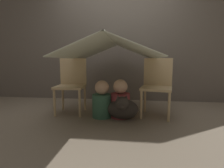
# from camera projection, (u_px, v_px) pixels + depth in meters

# --- Properties ---
(ground_plane) EXTENTS (8.80, 8.80, 0.00)m
(ground_plane) POSITION_uv_depth(u_px,v_px,m) (111.00, 118.00, 2.57)
(ground_plane) COLOR gray
(wall_back) EXTENTS (7.00, 0.05, 2.50)m
(wall_back) POSITION_uv_depth(u_px,v_px,m) (118.00, 41.00, 3.64)
(wall_back) COLOR #6B6056
(wall_back) RESTS_ON ground_plane
(chair_left) EXTENTS (0.47, 0.47, 0.87)m
(chair_left) POSITION_uv_depth(u_px,v_px,m) (72.00, 83.00, 2.81)
(chair_left) COLOR #D1B27F
(chair_left) RESTS_ON ground_plane
(chair_right) EXTENTS (0.51, 0.51, 0.87)m
(chair_right) POSITION_uv_depth(u_px,v_px,m) (157.00, 84.00, 2.65)
(chair_right) COLOR #D1B27F
(chair_right) RESTS_ON ground_plane
(sheet_canopy) EXTENTS (1.33, 1.59, 0.28)m
(sheet_canopy) POSITION_uv_depth(u_px,v_px,m) (112.00, 49.00, 2.59)
(sheet_canopy) COLOR silver
(person_front) EXTENTS (0.29, 0.29, 0.55)m
(person_front) POSITION_uv_depth(u_px,v_px,m) (102.00, 101.00, 2.57)
(person_front) COLOR #38664C
(person_front) RESTS_ON ground_plane
(person_second) EXTENTS (0.28, 0.28, 0.56)m
(person_second) POSITION_uv_depth(u_px,v_px,m) (120.00, 101.00, 2.56)
(person_second) COLOR maroon
(person_second) RESTS_ON ground_plane
(dog) EXTENTS (0.44, 0.42, 0.39)m
(dog) POSITION_uv_depth(u_px,v_px,m) (123.00, 108.00, 2.45)
(dog) COLOR #332D28
(dog) RESTS_ON ground_plane
(floor_cushion) EXTENTS (0.36, 0.29, 0.10)m
(floor_cushion) POSITION_uv_depth(u_px,v_px,m) (115.00, 110.00, 2.77)
(floor_cushion) COLOR #E5CC66
(floor_cushion) RESTS_ON ground_plane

